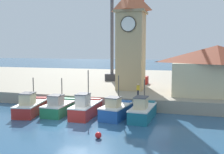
% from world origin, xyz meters
% --- Properties ---
extents(ground_plane, '(300.00, 300.00, 0.00)m').
position_xyz_m(ground_plane, '(0.00, 0.00, 0.00)').
color(ground_plane, '#2D567A').
extents(quay_wharf, '(120.00, 40.00, 1.37)m').
position_xyz_m(quay_wharf, '(0.00, 26.86, 0.69)').
color(quay_wharf, '#9E937F').
rests_on(quay_wharf, ground).
extents(fishing_boat_far_left, '(2.87, 5.47, 3.78)m').
position_xyz_m(fishing_boat_far_left, '(-5.87, 2.77, 0.80)').
color(fishing_boat_far_left, '#AD2823').
rests_on(fishing_boat_far_left, ground).
extents(fishing_boat_left_outer, '(2.23, 4.70, 3.74)m').
position_xyz_m(fishing_boat_left_outer, '(-2.98, 3.55, 0.75)').
color(fishing_boat_left_outer, '#237A4C').
rests_on(fishing_boat_left_outer, ground).
extents(fishing_boat_left_inner, '(1.99, 5.12, 4.65)m').
position_xyz_m(fishing_boat_left_inner, '(0.06, 3.39, 0.84)').
color(fishing_boat_left_inner, '#AD2823').
rests_on(fishing_boat_left_inner, ground).
extents(fishing_boat_mid_left, '(2.67, 4.60, 4.18)m').
position_xyz_m(fishing_boat_mid_left, '(3.15, 3.69, 0.79)').
color(fishing_boat_mid_left, '#2356A8').
rests_on(fishing_boat_mid_left, ground).
extents(fishing_boat_center, '(2.20, 5.18, 3.84)m').
position_xyz_m(fishing_boat_center, '(5.77, 3.90, 0.81)').
color(fishing_boat_center, '#196B7F').
rests_on(fishing_boat_center, ground).
extents(clock_tower, '(3.96, 3.96, 14.96)m').
position_xyz_m(clock_tower, '(2.52, 13.76, 8.41)').
color(clock_tower, tan).
rests_on(clock_tower, quay_wharf).
extents(warehouse_right, '(10.28, 5.79, 5.88)m').
position_xyz_m(warehouse_right, '(13.14, 11.74, 4.39)').
color(warehouse_right, beige).
rests_on(warehouse_right, quay_wharf).
extents(port_crane_near, '(2.68, 10.73, 21.17)m').
position_xyz_m(port_crane_near, '(-2.56, 22.87, 9.39)').
color(port_crane_near, '#353539').
rests_on(port_crane_near, quay_wharf).
extents(port_crane_far, '(4.91, 7.84, 19.52)m').
position_xyz_m(port_crane_far, '(3.11, 19.75, 8.62)').
color(port_crane_far, maroon).
rests_on(port_crane_far, quay_wharf).
extents(mooring_buoy, '(0.50, 0.50, 0.50)m').
position_xyz_m(mooring_buoy, '(3.39, -2.53, 0.25)').
color(mooring_buoy, red).
rests_on(mooring_buoy, ground).
extents(dock_worker_near_tower, '(0.34, 0.22, 1.62)m').
position_xyz_m(dock_worker_near_tower, '(4.60, 7.78, 2.22)').
color(dock_worker_near_tower, '#33333D').
rests_on(dock_worker_near_tower, quay_wharf).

